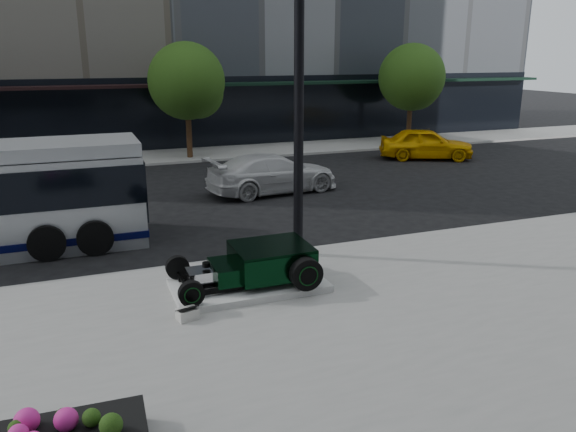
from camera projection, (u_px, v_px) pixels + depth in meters
name	position (u px, v px, depth m)	size (l,w,h in m)	color
ground	(245.00, 235.00, 16.79)	(120.00, 120.00, 0.00)	black
sidewalk_far	(167.00, 156.00, 29.33)	(70.00, 4.00, 0.12)	gray
street_trees	(189.00, 84.00, 27.86)	(29.80, 3.80, 5.70)	black
display_plinth	(249.00, 285.00, 12.68)	(3.40, 1.80, 0.15)	silver
hot_rod	(262.00, 262.00, 12.66)	(3.22, 2.00, 0.81)	black
info_plaque	(187.00, 313.00, 11.18)	(0.46, 0.38, 0.31)	silver
lamppost	(299.00, 109.00, 13.79)	(0.45, 0.45, 8.22)	black
white_sedan	(273.00, 173.00, 21.79)	(2.11, 5.20, 1.51)	silver
yellow_taxi	(426.00, 144.00, 28.69)	(1.88, 4.67, 1.59)	#DC9F04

